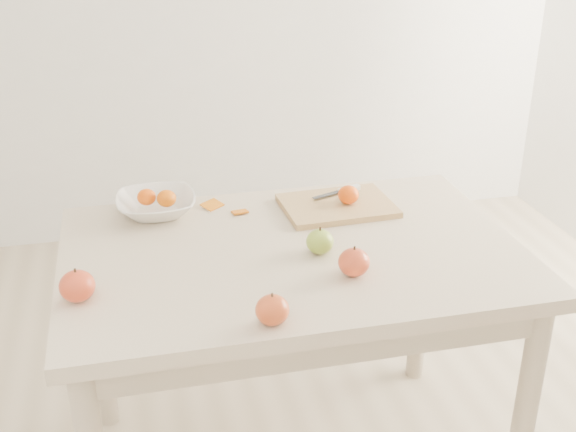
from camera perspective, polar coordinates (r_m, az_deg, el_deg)
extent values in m
cube|color=beige|center=(1.91, 0.34, -3.07)|extent=(1.20, 0.80, 0.04)
cylinder|color=#BCAA8E|center=(2.35, -14.74, -8.69)|extent=(0.06, 0.06, 0.71)
cylinder|color=#BCAA8E|center=(2.53, 10.50, -5.72)|extent=(0.06, 0.06, 0.71)
cylinder|color=#BCAA8E|center=(2.04, 18.16, -15.02)|extent=(0.06, 0.06, 0.71)
cube|color=tan|center=(2.13, 3.91, 0.82)|extent=(0.33, 0.25, 0.02)
ellipsoid|color=#DA4A07|center=(2.12, 4.79, 1.69)|extent=(0.06, 0.06, 0.05)
imported|color=white|center=(2.12, -10.38, 0.85)|extent=(0.23, 0.23, 0.06)
ellipsoid|color=#D83D07|center=(2.12, -11.12, 1.49)|extent=(0.05, 0.05, 0.05)
ellipsoid|color=#D36007|center=(2.09, -9.58, 1.39)|extent=(0.06, 0.06, 0.05)
cube|color=#C7660E|center=(2.15, -6.01, 0.78)|extent=(0.07, 0.07, 0.01)
cube|color=#C7620E|center=(2.10, -3.81, 0.28)|extent=(0.05, 0.04, 0.01)
cube|color=white|center=(2.21, 4.85, 2.12)|extent=(0.08, 0.04, 0.01)
cube|color=#3B3D43|center=(2.16, 3.05, 1.67)|extent=(0.09, 0.05, 0.00)
ellipsoid|color=olive|center=(1.86, 2.54, -2.03)|extent=(0.07, 0.07, 0.07)
ellipsoid|color=maroon|center=(1.57, -1.25, -7.43)|extent=(0.08, 0.08, 0.07)
ellipsoid|color=#A52218|center=(1.72, -16.32, -5.33)|extent=(0.08, 0.08, 0.07)
ellipsoid|color=#9F1116|center=(1.76, 5.23, -3.65)|extent=(0.08, 0.08, 0.07)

